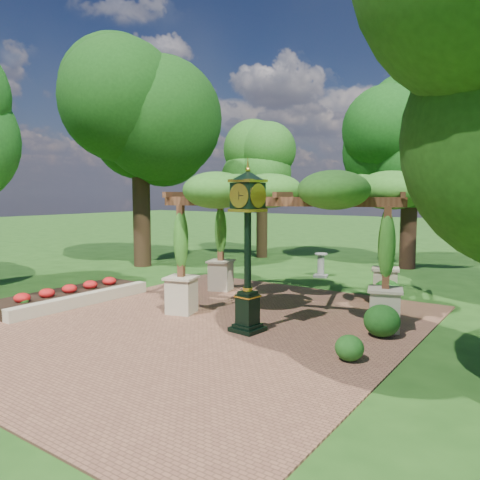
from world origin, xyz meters
The scene contains 13 objects.
ground centered at (0.00, 0.00, 0.00)m, with size 120.00×120.00×0.00m, color #1E4714.
brick_plaza centered at (0.00, 1.00, 0.02)m, with size 10.00×12.00×0.04m, color brown.
border_wall centered at (-4.60, 0.50, 0.20)m, with size 0.35×5.00×0.40m, color #C6B793.
flower_bed centered at (-5.50, 0.50, 0.18)m, with size 1.50×5.00×0.36m, color red.
pedestal_clock centered at (1.16, 1.18, 2.48)m, with size 0.89×0.89×4.14m.
pergola centered at (0.75, 4.07, 3.41)m, with size 7.54×5.92×4.16m.
sundial centered at (-0.72, 9.49, 0.44)m, with size 0.70×0.70×1.01m.
shrub_front centered at (4.10, 0.66, 0.31)m, with size 0.61×0.61×0.55m, color #215B1A.
shrub_mid centered at (4.11, 2.69, 0.44)m, with size 0.88×0.88×0.79m, color #184714.
shrub_back centered at (3.15, 6.10, 0.43)m, with size 0.87×0.87×0.78m, color #22601B.
tree_west_near centered at (-9.12, 7.26, 7.57)m, with size 5.33×5.33×11.03m.
tree_west_far centered at (-6.03, 13.21, 4.96)m, with size 3.19×3.19×7.27m.
tree_north centered at (1.64, 13.88, 5.95)m, with size 4.51×4.51×8.69m.
Camera 1 is at (7.68, -8.46, 3.56)m, focal length 35.00 mm.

